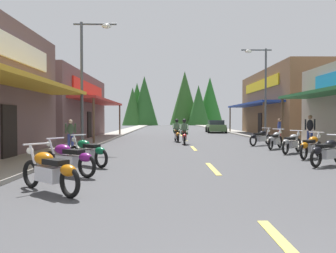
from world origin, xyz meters
The scene contains 23 objects.
ground centered at (0.00, 29.04, -0.05)m, with size 10.72×88.08×0.10m, color #424244.
sidewalk_left centered at (-6.39, 29.04, 0.06)m, with size 2.06×88.08×0.12m, color gray.
sidewalk_right centered at (6.39, 29.04, 0.06)m, with size 2.06×88.08×0.12m, color gray.
centerline_dashes centered at (0.00, 33.59, 0.01)m, with size 0.16×63.84×0.01m.
storefront_left_far centered at (-11.84, 22.84, 2.48)m, with size 10.70×12.49×4.96m.
storefront_right_far centered at (10.77, 27.92, 3.02)m, with size 8.55×13.97×6.03m.
streetlamp_left centered at (-5.43, 14.54, 4.20)m, with size 2.18×0.30×6.48m.
streetlamp_right centered at (5.44, 21.19, 4.29)m, with size 2.18×0.30×6.63m.
motorcycle_parked_right_1 centered at (3.96, 8.92, 0.49)m, with size 1.80×1.32×1.04m.
motorcycle_parked_right_2 centered at (4.34, 10.92, 0.49)m, with size 1.60×1.57×1.04m.
motorcycle_parked_right_3 centered at (4.30, 12.74, 0.49)m, with size 1.54×1.63×1.04m.
motorcycle_parked_right_4 centered at (4.25, 14.79, 0.49)m, with size 1.37×1.77×1.04m.
motorcycle_parked_right_5 centered at (4.11, 16.85, 0.49)m, with size 1.75×1.40×1.04m.
motorcycle_parked_left_0 centered at (-3.97, 5.10, 0.49)m, with size 1.73×1.42×1.04m.
motorcycle_parked_left_1 centered at (-4.20, 7.15, 0.49)m, with size 1.87×1.22×1.04m.
motorcycle_parked_left_2 centered at (-4.10, 8.93, 0.49)m, with size 1.68×1.47×1.04m.
rider_cruising_lead centered at (-0.33, 17.76, 0.66)m, with size 0.60×2.14×1.57m.
rider_cruising_trailing centered at (-0.73, 19.82, 0.66)m, with size 0.61×2.14×1.57m.
pedestrian_by_shop centered at (-6.45, 14.86, 0.88)m, with size 0.53×0.39×1.53m.
pedestrian_browsing centered at (6.66, 16.08, 1.04)m, with size 0.56×0.33×1.79m.
pedestrian_waiting centered at (6.03, 19.09, 0.91)m, with size 0.42×0.49×1.59m.
parked_car_curbside centered at (4.16, 33.68, 0.69)m, with size 2.23×4.38×1.40m.
treeline_backdrop centered at (0.30, 75.27, 5.67)m, with size 24.49×13.22×13.44m.
Camera 1 is at (-1.50, -1.61, 1.59)m, focal length 33.72 mm.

